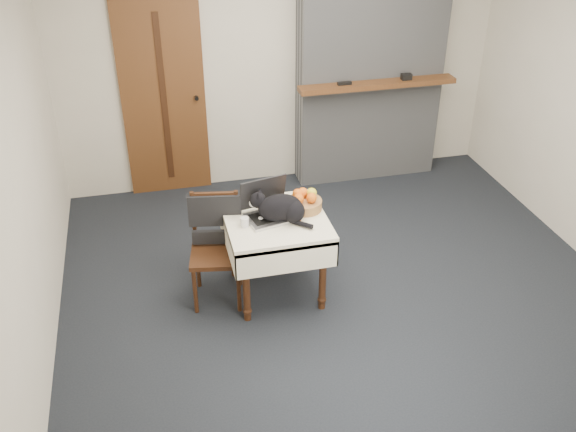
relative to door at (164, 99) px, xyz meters
The scene contains 12 objects.
ground 2.52m from the door, 58.72° to the right, with size 4.50×4.50×0.00m, color black.
room_shell 2.07m from the door, 51.56° to the right, with size 4.52×4.01×2.61m.
door is the anchor object (origin of this frame).
chimney 2.12m from the door, ahead, with size 1.62×0.48×2.60m.
side_table 2.16m from the door, 71.15° to the right, with size 0.78×0.78×0.70m.
laptop 2.05m from the door, 71.87° to the right, with size 0.45×0.40×0.29m.
cat 2.17m from the door, 70.66° to the right, with size 0.45×0.36×0.25m.
cream_jar 2.12m from the door, 78.25° to the right, with size 0.07×0.07×0.07m, color silver.
pill_bottle 2.30m from the door, 68.55° to the right, with size 0.03×0.03×0.07m.
fruit_basket 2.14m from the door, 63.96° to the right, with size 0.28×0.28×0.16m.
desk_clutter 2.19m from the door, 65.65° to the right, with size 0.15×0.02×0.01m, color black.
chair 1.96m from the door, 83.29° to the right, with size 0.47×0.46×0.89m.
Camera 1 is at (-1.42, -4.17, 3.25)m, focal length 40.00 mm.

